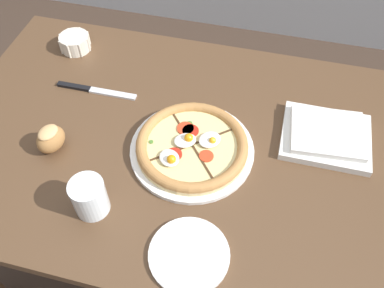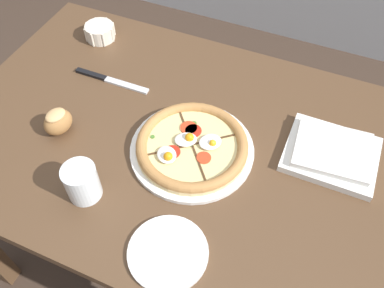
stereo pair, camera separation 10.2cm
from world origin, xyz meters
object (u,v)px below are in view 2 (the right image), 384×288
napkin_folded (332,153)px  side_saucer (168,253)px  water_glass (82,184)px  knife_main (111,80)px  dining_table (170,157)px  ramekin_bowl (100,32)px  pizza (192,146)px  bread_piece_near (58,121)px

napkin_folded → side_saucer: bearing=-124.0°
side_saucer → water_glass: bearing=166.3°
napkin_folded → knife_main: (-0.66, 0.02, -0.01)m
dining_table → knife_main: 0.29m
ramekin_bowl → pizza: bearing=-34.1°
dining_table → bread_piece_near: size_ratio=12.70×
pizza → knife_main: (-0.33, 0.14, -0.02)m
water_glass → side_saucer: water_glass is taller
pizza → bread_piece_near: 0.36m
pizza → bread_piece_near: bread_piece_near is taller
ramekin_bowl → knife_main: (0.13, -0.17, -0.02)m
knife_main → pizza: bearing=-24.3°
napkin_folded → knife_main: napkin_folded is taller
bread_piece_near → water_glass: (0.17, -0.14, 0.00)m
bread_piece_near → knife_main: bread_piece_near is taller
water_glass → napkin_folded: bearing=33.4°
knife_main → side_saucer: 0.57m
napkin_folded → bread_piece_near: size_ratio=2.43×
water_glass → ramekin_bowl: bearing=117.7°
napkin_folded → bread_piece_near: 0.71m
dining_table → pizza: pizza is taller
dining_table → bread_piece_near: bearing=-158.9°
water_glass → side_saucer: 0.26m
dining_table → side_saucer: (0.14, -0.30, 0.11)m
dining_table → side_saucer: size_ratio=6.74×
bread_piece_near → side_saucer: bearing=-25.9°
ramekin_bowl → bread_piece_near: size_ratio=1.06×
bread_piece_near → dining_table: bearing=21.1°
pizza → water_glass: bearing=-130.4°
ramekin_bowl → napkin_folded: bearing=-13.3°
pizza → water_glass: water_glass is taller
bread_piece_near → knife_main: (0.02, 0.22, -0.03)m
ramekin_bowl → knife_main: 0.21m
pizza → ramekin_bowl: bearing=145.9°
side_saucer → ramekin_bowl: bearing=131.7°
pizza → knife_main: 0.36m
dining_table → napkin_folded: napkin_folded is taller
dining_table → pizza: 0.15m
bread_piece_near → water_glass: water_glass is taller
ramekin_bowl → water_glass: (0.28, -0.53, 0.02)m
napkin_folded → bread_piece_near: bearing=-163.8°
dining_table → side_saucer: 0.35m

